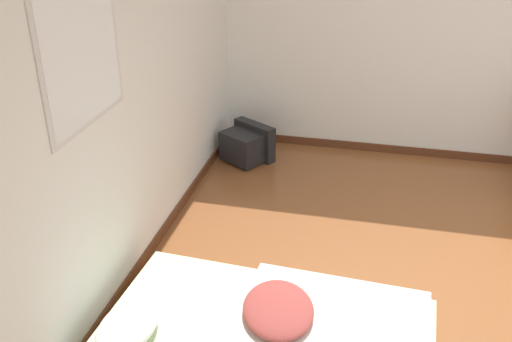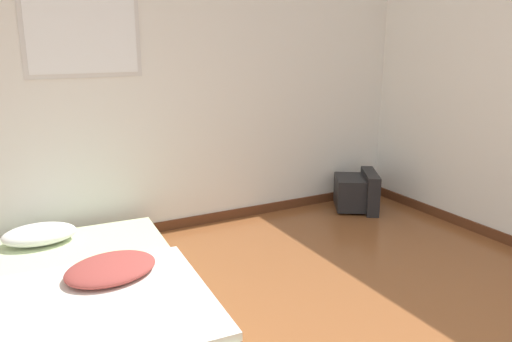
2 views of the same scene
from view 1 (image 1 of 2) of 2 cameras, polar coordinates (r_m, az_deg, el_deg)
The scene contains 2 objects.
wall_back at distance 4.12m, azimuth -12.87°, elevation 6.20°, with size 7.39×0.08×2.60m.
crt_tv at distance 6.12m, azimuth -0.91°, elevation 2.69°, with size 0.58×0.60×0.39m.
Camera 1 is at (-3.46, 1.23, 2.71)m, focal length 40.00 mm.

